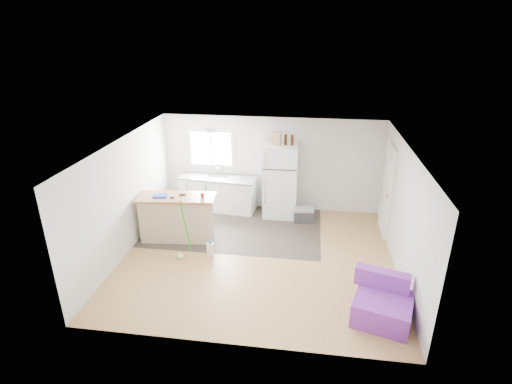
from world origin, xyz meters
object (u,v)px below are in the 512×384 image
peninsula (177,217)px  cooler (303,215)px  kitchen_cabinets (218,193)px  cleaner_jug (210,249)px  mop (182,248)px  red_cup (202,195)px  blue_tray (160,196)px  purple_seat (382,304)px  cardboard_box (277,139)px  refrigerator (280,180)px  bottle_left (286,140)px  bottle_right (292,140)px

peninsula → cooler: size_ratio=3.44×
kitchen_cabinets → cooler: bearing=-5.2°
cleaner_jug → mop: size_ratio=0.25×
red_cup → blue_tray: size_ratio=0.40×
purple_seat → red_cup: size_ratio=9.04×
peninsula → cardboard_box: cardboard_box is taller
peninsula → cardboard_box: 2.94m
cooler → red_cup: size_ratio=4.21×
kitchen_cabinets → mop: mop is taller
peninsula → purple_seat: bearing=-32.5°
cooler → refrigerator: bearing=145.2°
cooler → cleaner_jug: size_ratio=1.52×
bottle_left → kitchen_cabinets: bearing=175.6°
kitchen_cabinets → refrigerator: size_ratio=1.10×
cleaner_jug → blue_tray: size_ratio=1.11×
red_cup → cardboard_box: (1.44, 1.50, 0.90)m
cooler → purple_seat: bearing=-73.7°
refrigerator → cardboard_box: (-0.10, -0.07, 1.07)m
kitchen_cabinets → cooler: 2.28m
peninsula → bottle_left: size_ratio=6.96×
kitchen_cabinets → refrigerator: (1.62, -0.09, 0.47)m
kitchen_cabinets → cardboard_box: size_ratio=6.77×
red_cup → blue_tray: (-0.92, -0.06, -0.04)m
purple_seat → cleaner_jug: purple_seat is taller
mop → red_cup: size_ratio=11.20×
refrigerator → kitchen_cabinets: bearing=175.0°
purple_seat → blue_tray: size_ratio=3.62×
blue_tray → red_cup: bearing=3.5°
refrigerator → red_cup: 2.21m
peninsula → cleaner_jug: (0.90, -0.60, -0.38)m
blue_tray → bottle_left: 3.15m
kitchen_cabinets → blue_tray: (-0.85, -1.71, 0.60)m
peninsula → bottle_left: 3.09m
mop → bottle_left: bearing=58.1°
cooler → mop: bearing=-146.2°
kitchen_cabinets → mop: (-0.19, -2.46, -0.22)m
purple_seat → bottle_left: 4.42m
red_cup → mop: bearing=-108.4°
cooler → mop: (-2.42, -2.03, 0.05)m
cleaner_jug → bottle_right: size_ratio=1.33×
cardboard_box → bottle_right: 0.36m
red_cup → cardboard_box: cardboard_box is taller
red_cup → blue_tray: bearing=-176.5°
peninsula → bottle_right: 3.20m
blue_tray → bottle_left: bottle_left is taller
purple_seat → cardboard_box: cardboard_box is taller
kitchen_cabinets → bottle_right: (1.88, -0.14, 1.52)m
cooler → bottle_right: size_ratio=2.02×
kitchen_cabinets → red_cup: (0.07, -1.66, 0.64)m
purple_seat → red_cup: (-3.53, 2.10, 0.83)m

